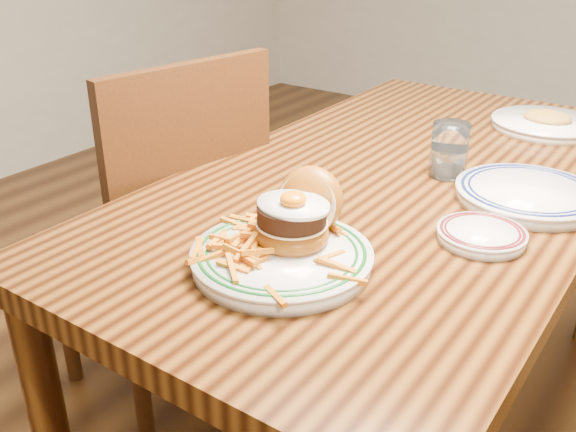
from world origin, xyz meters
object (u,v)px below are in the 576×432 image
Objects in this scene: table at (400,210)px; chair_left at (168,231)px; side_plate at (482,234)px; main_plate at (287,241)px.

chair_left reaches higher than table.
chair_left reaches higher than side_plate.
main_plate is (0.57, -0.27, 0.26)m from chair_left.
chair_left is at bearing -159.85° from table.
table is 9.92× the size of side_plate.
chair_left is 0.85m from side_plate.
side_plate is at bearing 9.80° from chair_left.
table is 1.62× the size of chair_left.
table is 5.01× the size of main_plate.
side_plate is at bearing 39.22° from main_plate.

